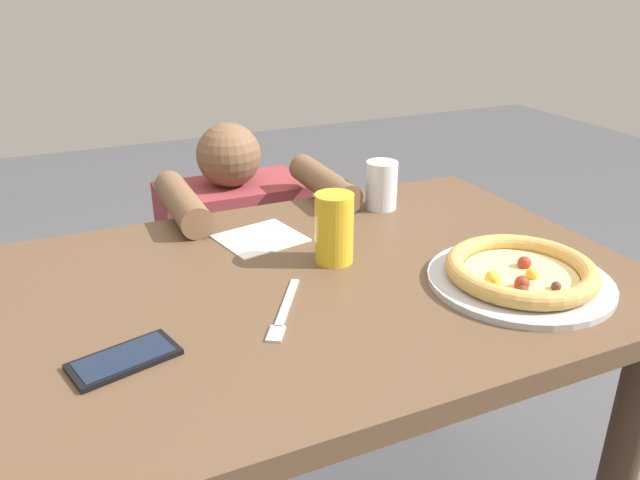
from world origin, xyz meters
TOP-DOWN VIEW (x-y plane):
  - dining_table at (0.00, 0.00)m, footprint 1.12×0.79m
  - pizza_near at (0.29, -0.17)m, footprint 0.32×0.32m
  - drink_cup_colored at (0.03, 0.05)m, footprint 0.07×0.07m
  - water_cup_clear at (0.26, 0.26)m, footprint 0.07×0.07m
  - paper_napkin at (-0.06, 0.21)m, footprint 0.19×0.17m
  - fork at (-0.13, -0.09)m, footprint 0.12×0.18m
  - cell_phone at (-0.38, -0.13)m, footprint 0.16×0.11m
  - diner_seated at (-0.00, 0.61)m, footprint 0.42×0.52m

SIDE VIEW (x-z plane):
  - diner_seated at x=0.00m, z-range -0.05..0.85m
  - dining_table at x=0.00m, z-range 0.25..1.00m
  - paper_napkin at x=-0.06m, z-range 0.75..0.75m
  - fork at x=-0.13m, z-range 0.75..0.75m
  - cell_phone at x=-0.38m, z-range 0.75..0.76m
  - pizza_near at x=0.29m, z-range 0.75..0.79m
  - water_cup_clear at x=0.26m, z-range 0.75..0.86m
  - drink_cup_colored at x=0.03m, z-range 0.75..0.88m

